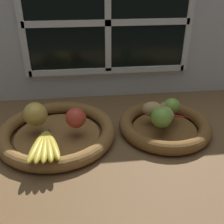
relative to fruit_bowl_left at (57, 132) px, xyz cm
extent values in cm
cube|color=brown|center=(19.93, 1.53, -3.52)|extent=(140.00, 90.00, 3.00)
cube|color=silver|center=(19.93, 31.53, 25.48)|extent=(140.00, 3.00, 55.00)
cube|color=black|center=(19.93, 29.63, 28.98)|extent=(64.00, 0.80, 38.00)
cube|color=white|center=(19.93, 29.03, 28.98)|extent=(2.40, 1.20, 38.00)
cube|color=white|center=(19.93, 29.03, 28.98)|extent=(64.00, 1.20, 2.40)
cube|color=white|center=(-12.07, 29.03, 28.98)|extent=(2.40, 1.20, 40.40)
cube|color=white|center=(51.93, 29.03, 28.98)|extent=(2.40, 1.20, 40.40)
cube|color=white|center=(19.93, 29.03, 9.98)|extent=(64.00, 1.20, 2.40)
cylinder|color=brown|center=(0.00, 0.00, -1.52)|extent=(27.80, 27.80, 1.00)
torus|color=brown|center=(0.00, 0.00, 0.18)|extent=(38.31, 38.31, 4.40)
cylinder|color=brown|center=(36.29, 0.00, -1.52)|extent=(21.94, 21.94, 1.00)
torus|color=brown|center=(36.29, 0.00, 0.18)|extent=(31.16, 31.16, 4.40)
sphere|color=gold|center=(-6.37, 1.31, 6.24)|extent=(7.72, 7.72, 7.72)
sphere|color=#CC422D|center=(6.46, -1.26, 5.67)|extent=(6.57, 6.57, 6.57)
ellipsoid|color=gold|center=(-4.15, -12.48, 3.73)|extent=(5.86, 15.36, 2.70)
ellipsoid|color=gold|center=(-3.17, -12.63, 3.73)|extent=(3.95, 15.31, 2.70)
ellipsoid|color=gold|center=(-2.18, -12.64, 3.73)|extent=(3.43, 15.25, 2.70)
ellipsoid|color=gold|center=(-1.19, -12.53, 3.73)|extent=(5.37, 15.37, 2.70)
ellipsoid|color=gold|center=(-0.22, -12.29, 3.73)|extent=(7.21, 15.23, 2.70)
sphere|color=brown|center=(-2.54, -5.09, 3.73)|extent=(2.43, 2.43, 2.43)
ellipsoid|color=#A38451|center=(38.46, 4.78, 4.39)|extent=(6.83, 5.47, 4.02)
ellipsoid|color=tan|center=(36.29, 0.00, 4.50)|extent=(5.46, 7.69, 4.23)
ellipsoid|color=tan|center=(32.37, 3.04, 4.93)|extent=(7.87, 6.76, 5.10)
sphere|color=#7AAD3D|center=(33.48, -4.21, 5.77)|extent=(6.77, 6.77, 6.77)
sphere|color=#7AAD3D|center=(39.57, 4.21, 5.13)|extent=(5.50, 5.50, 5.50)
cone|color=red|center=(38.75, 0.50, 3.33)|extent=(14.03, 5.82, 1.89)
camera|label=1|loc=(9.59, -74.39, 47.74)|focal=42.45mm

